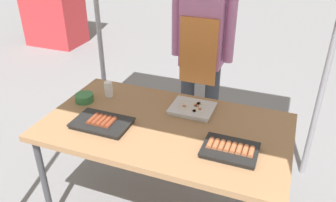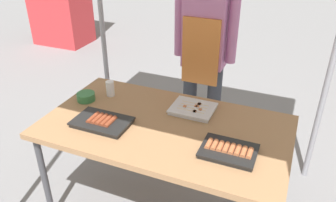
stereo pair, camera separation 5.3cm
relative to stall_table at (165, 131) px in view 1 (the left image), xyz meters
name	(u,v)px [view 1 (the left image)]	position (x,y,z in m)	size (l,w,h in m)	color
stall_table	(165,131)	(0.00, 0.00, 0.00)	(1.60, 0.90, 0.75)	#9E724C
tray_grilled_sausages	(102,123)	(-0.38, -0.16, 0.07)	(0.37, 0.24, 0.05)	black
tray_meat_skewers	(192,109)	(0.11, 0.23, 0.07)	(0.30, 0.25, 0.04)	silver
tray_pork_links	(230,150)	(0.46, -0.14, 0.07)	(0.32, 0.24, 0.05)	black
condiment_bowl	(84,98)	(-0.67, 0.08, 0.08)	(0.13, 0.13, 0.06)	#33723F
drink_cup_near_edge	(109,89)	(-0.54, 0.21, 0.11)	(0.06, 0.06, 0.12)	white
vendor_woman	(202,47)	(0.00, 0.82, 0.31)	(0.52, 0.24, 1.68)	#333842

